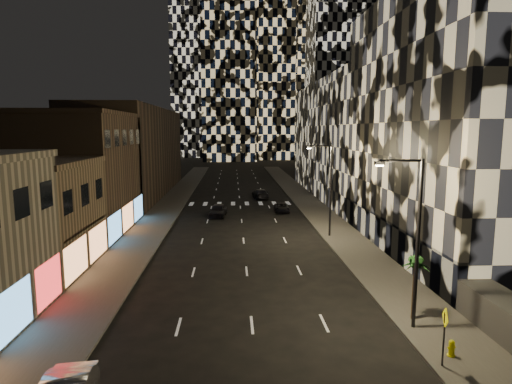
{
  "coord_description": "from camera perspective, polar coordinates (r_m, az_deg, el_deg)",
  "views": [
    {
      "loc": [
        -0.97,
        -11.1,
        10.59
      ],
      "look_at": [
        0.73,
        20.34,
        6.0
      ],
      "focal_mm": 30.0,
      "sensor_mm": 36.0,
      "label": 1
    }
  ],
  "objects": [
    {
      "name": "car_dark_oncoming",
      "position": [
        66.51,
        0.59,
        -0.23
      ],
      "size": [
        2.58,
        5.24,
        1.47
      ],
      "primitive_type": "imported",
      "rotation": [
        0.0,
        0.0,
        3.25
      ],
      "color": "black",
      "rests_on": "ground"
    },
    {
      "name": "tower_left_back",
      "position": [
        183.23,
        -7.04,
        23.88
      ],
      "size": [
        24.0,
        24.0,
        120.0
      ],
      "primitive_type": "cube",
      "color": "black",
      "rests_on": "ground"
    },
    {
      "name": "ped_sign",
      "position": [
        21.43,
        23.85,
        -16.11
      ],
      "size": [
        0.29,
        0.88,
        2.71
      ],
      "rotation": [
        0.0,
        0.0,
        -0.27
      ],
      "color": "black",
      "rests_on": "sidewalk_right"
    },
    {
      "name": "midrise_right",
      "position": [
        41.32,
        27.69,
        7.93
      ],
      "size": [
        16.0,
        25.0,
        22.0
      ],
      "primitive_type": "cube",
      "color": "#232326",
      "rests_on": "ground"
    },
    {
      "name": "sidewalk_left",
      "position": [
        62.65,
        -11.34,
        -1.53
      ],
      "size": [
        4.0,
        120.0,
        0.15
      ],
      "primitive_type": "cube",
      "color": "#47443F",
      "rests_on": "ground"
    },
    {
      "name": "retail_filler_left",
      "position": [
        72.97,
        -15.85,
        5.16
      ],
      "size": [
        10.0,
        40.0,
        14.0
      ],
      "primitive_type": "cube",
      "color": "brown",
      "rests_on": "ground"
    },
    {
      "name": "midrise_base",
      "position": [
        39.06,
        16.94,
        -5.53
      ],
      "size": [
        0.6,
        25.0,
        3.0
      ],
      "primitive_type": "cube",
      "color": "#383838",
      "rests_on": "ground"
    },
    {
      "name": "midrise_filler_right",
      "position": [
        71.27,
        14.12,
        6.77
      ],
      "size": [
        16.0,
        40.0,
        18.0
      ],
      "primitive_type": "cube",
      "color": "#232326",
      "rests_on": "ground"
    },
    {
      "name": "retail_brown",
      "position": [
        47.61,
        -22.77,
        2.12
      ],
      "size": [
        10.0,
        15.0,
        12.0
      ],
      "primitive_type": "cube",
      "color": "brown",
      "rests_on": "ground"
    },
    {
      "name": "streetlight_near",
      "position": [
        23.66,
        20.29,
        -5.02
      ],
      "size": [
        2.55,
        0.25,
        9.0
      ],
      "color": "black",
      "rests_on": "sidewalk_right"
    },
    {
      "name": "tower_center_low",
      "position": [
        155.54,
        -3.65,
        22.01
      ],
      "size": [
        18.0,
        18.0,
        95.0
      ],
      "primitive_type": "cube",
      "color": "black",
      "rests_on": "ground"
    },
    {
      "name": "palm_tree",
      "position": [
        25.35,
        20.52,
        -9.42
      ],
      "size": [
        1.79,
        1.83,
        3.59
      ],
      "color": "#47331E",
      "rests_on": "sidewalk_right"
    },
    {
      "name": "curb_right",
      "position": [
        62.63,
        5.09,
        -1.4
      ],
      "size": [
        0.2,
        120.0,
        0.15
      ],
      "primitive_type": "cube",
      "color": "#4C4C47",
      "rests_on": "ground"
    },
    {
      "name": "tower_right_mid",
      "position": [
        155.54,
        11.27,
        22.82
      ],
      "size": [
        20.0,
        20.0,
        100.0
      ],
      "primitive_type": "cube",
      "color": "black",
      "rests_on": "ground"
    },
    {
      "name": "car_dark_midlane",
      "position": [
        52.83,
        -5.09,
        -2.45
      ],
      "size": [
        2.36,
        4.72,
        1.54
      ],
      "primitive_type": "imported",
      "rotation": [
        0.0,
        0.0,
        -0.12
      ],
      "color": "black",
      "rests_on": "ground"
    },
    {
      "name": "streetlight_far",
      "position": [
        42.47,
        9.62,
        1.09
      ],
      "size": [
        2.55,
        0.25,
        9.0
      ],
      "color": "black",
      "rests_on": "sidewalk_right"
    },
    {
      "name": "curb_left",
      "position": [
        62.38,
        -9.43,
        -1.52
      ],
      "size": [
        0.2,
        120.0,
        0.15
      ],
      "primitive_type": "cube",
      "color": "#4C4C47",
      "rests_on": "ground"
    },
    {
      "name": "sidewalk_right",
      "position": [
        62.96,
        6.99,
        -1.38
      ],
      "size": [
        4.0,
        120.0,
        0.15
      ],
      "primitive_type": "cube",
      "color": "#47443F",
      "rests_on": "ground"
    },
    {
      "name": "fire_hydrant",
      "position": [
        23.04,
        24.61,
        -18.41
      ],
      "size": [
        0.39,
        0.37,
        0.79
      ],
      "rotation": [
        0.0,
        0.0,
        0.25
      ],
      "color": "#FEFD0E",
      "rests_on": "sidewalk_right"
    },
    {
      "name": "car_dark_rightlane",
      "position": [
        55.72,
        3.45,
        -2.1
      ],
      "size": [
        1.97,
        4.05,
        1.11
      ],
      "primitive_type": "imported",
      "rotation": [
        0.0,
        0.0,
        -0.03
      ],
      "color": "black",
      "rests_on": "ground"
    },
    {
      "name": "retail_tan",
      "position": [
        36.48,
        -29.15,
        -3.18
      ],
      "size": [
        10.0,
        10.0,
        8.0
      ],
      "primitive_type": "cube",
      "color": "#796449",
      "rests_on": "ground"
    }
  ]
}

